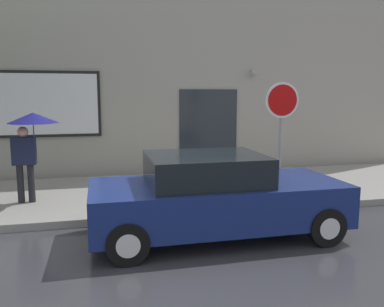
# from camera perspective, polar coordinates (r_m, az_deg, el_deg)

# --- Properties ---
(ground_plane) EXTENTS (60.00, 60.00, 0.00)m
(ground_plane) POSITION_cam_1_polar(r_m,az_deg,el_deg) (6.89, -8.09, -12.52)
(ground_plane) COLOR #333338
(sidewalk) EXTENTS (20.00, 4.00, 0.15)m
(sidewalk) POSITION_cam_1_polar(r_m,az_deg,el_deg) (9.73, -9.75, -5.82)
(sidewalk) COLOR gray
(sidewalk) RESTS_ON ground
(building_facade) EXTENTS (20.00, 0.67, 7.00)m
(building_facade) POSITION_cam_1_polar(r_m,az_deg,el_deg) (11.97, -11.02, 13.26)
(building_facade) COLOR #9E998E
(building_facade) RESTS_ON ground
(parked_car) EXTENTS (4.31, 1.91, 1.45)m
(parked_car) POSITION_cam_1_polar(r_m,az_deg,el_deg) (6.92, 3.29, -6.16)
(parked_car) COLOR navy
(parked_car) RESTS_ON ground
(fire_hydrant) EXTENTS (0.30, 0.44, 0.83)m
(fire_hydrant) POSITION_cam_1_polar(r_m,az_deg,el_deg) (8.58, -0.62, -4.33)
(fire_hydrant) COLOR yellow
(fire_hydrant) RESTS_ON sidewalk
(pedestrian_with_umbrella) EXTENTS (1.05, 1.05, 1.93)m
(pedestrian_with_umbrella) POSITION_cam_1_polar(r_m,az_deg,el_deg) (9.08, -22.12, 3.07)
(pedestrian_with_umbrella) COLOR black
(pedestrian_with_umbrella) RESTS_ON sidewalk
(stop_sign) EXTENTS (0.76, 0.10, 2.56)m
(stop_sign) POSITION_cam_1_polar(r_m,az_deg,el_deg) (8.76, 12.66, 5.01)
(stop_sign) COLOR gray
(stop_sign) RESTS_ON sidewalk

